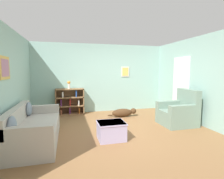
{
  "coord_description": "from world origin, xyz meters",
  "views": [
    {
      "loc": [
        -1.24,
        -4.45,
        1.59
      ],
      "look_at": [
        0.0,
        0.4,
        1.05
      ],
      "focal_mm": 28.0,
      "sensor_mm": 36.0,
      "label": 1
    }
  ],
  "objects": [
    {
      "name": "wall_left",
      "position": [
        -2.55,
        -0.0,
        1.3
      ],
      "size": [
        0.13,
        5.0,
        2.6
      ],
      "color": "#93BCB2",
      "rests_on": "ground_plane"
    },
    {
      "name": "dog",
      "position": [
        0.61,
        1.18,
        0.15
      ],
      "size": [
        1.02,
        0.26,
        0.28
      ],
      "color": "#472D19",
      "rests_on": "ground_plane"
    },
    {
      "name": "wall_back",
      "position": [
        0.0,
        2.25,
        1.3
      ],
      "size": [
        5.6,
        0.13,
        2.6
      ],
      "color": "#93BCB2",
      "rests_on": "ground_plane"
    },
    {
      "name": "recliner_chair",
      "position": [
        1.92,
        -0.06,
        0.36
      ],
      "size": [
        0.93,
        0.87,
        1.04
      ],
      "color": "gray",
      "rests_on": "ground_plane"
    },
    {
      "name": "bookshelf",
      "position": [
        -1.18,
        2.03,
        0.46
      ],
      "size": [
        1.01,
        0.35,
        0.94
      ],
      "color": "olive",
      "rests_on": "ground_plane"
    },
    {
      "name": "vase",
      "position": [
        -1.19,
        2.0,
        1.1
      ],
      "size": [
        0.12,
        0.12,
        0.28
      ],
      "color": "silver",
      "rests_on": "bookshelf"
    },
    {
      "name": "couch",
      "position": [
        -2.0,
        -0.4,
        0.3
      ],
      "size": [
        0.92,
        2.02,
        0.8
      ],
      "color": "#ADA89E",
      "rests_on": "ground_plane"
    },
    {
      "name": "ground_plane",
      "position": [
        0.0,
        0.0,
        0.0
      ],
      "size": [
        14.0,
        14.0,
        0.0
      ],
      "primitive_type": "plane",
      "color": "brown"
    },
    {
      "name": "coffee_table",
      "position": [
        -0.29,
        -0.65,
        0.22
      ],
      "size": [
        0.63,
        0.54,
        0.41
      ],
      "color": "#ADA3CC",
      "rests_on": "ground_plane"
    },
    {
      "name": "wall_right",
      "position": [
        2.55,
        0.02,
        1.29
      ],
      "size": [
        0.16,
        5.0,
        2.6
      ],
      "color": "#93BCB2",
      "rests_on": "ground_plane"
    }
  ]
}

